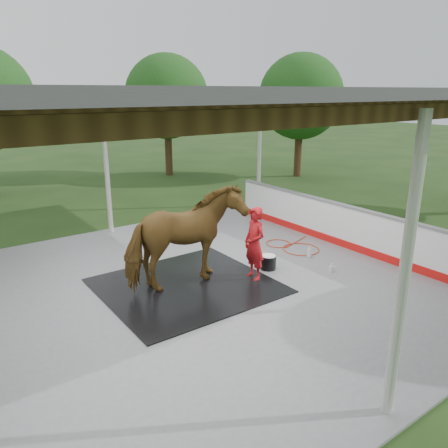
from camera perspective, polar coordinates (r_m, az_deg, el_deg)
ground at (r=9.50m, az=-3.74°, el=-8.40°), size 100.00×100.00×0.00m
concrete_slab at (r=9.49m, az=-3.74°, el=-8.27°), size 12.00×10.00×0.05m
pavilion_structure at (r=8.59m, az=-4.26°, el=16.25°), size 12.60×10.60×4.05m
dasher_board at (r=12.18m, az=14.83°, el=-0.16°), size 0.16×8.00×1.15m
tree_belt at (r=9.52m, az=-5.60°, el=15.22°), size 28.00×28.00×5.80m
rubber_mat at (r=9.51m, az=-4.89°, el=-8.01°), size 3.47×3.25×0.03m
horse at (r=9.10m, az=-5.06°, el=-1.85°), size 2.54×1.19×2.13m
handler at (r=9.57m, az=4.01°, el=-2.59°), size 0.43×0.62×1.64m
wash_bucket at (r=10.34m, az=5.81°, el=-4.96°), size 0.36×0.36×0.34m
soap_bottle_a at (r=11.18m, az=11.08°, el=-3.55°), size 0.16×0.16×0.31m
soap_bottle_b at (r=10.46m, az=13.88°, el=-5.51°), size 0.11×0.12×0.21m
hose_coil at (r=11.85m, az=9.05°, el=-3.00°), size 1.43×1.51×0.02m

